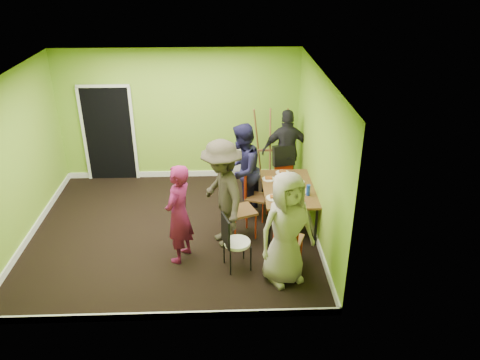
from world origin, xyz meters
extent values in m
plane|color=black|center=(0.00, 0.00, 0.00)|extent=(5.00, 5.00, 0.00)
cube|color=#88B62E|center=(0.00, 2.25, 1.40)|extent=(5.00, 0.04, 2.80)
cube|color=#88B62E|center=(0.00, -2.25, 1.40)|extent=(5.00, 0.04, 2.80)
cube|color=#88B62E|center=(-2.50, 0.00, 1.40)|extent=(0.04, 4.50, 2.80)
cube|color=#88B62E|center=(2.50, 0.00, 1.40)|extent=(0.04, 4.50, 2.80)
cube|color=white|center=(0.00, 0.00, 2.80)|extent=(5.00, 4.50, 0.04)
cube|color=black|center=(-1.50, 2.22, 1.02)|extent=(1.00, 0.05, 2.04)
cube|color=white|center=(1.30, 2.22, 0.40)|extent=(0.50, 0.04, 0.55)
cylinder|color=black|center=(1.66, -0.53, 0.35)|extent=(0.04, 0.04, 0.71)
cylinder|color=black|center=(2.44, -0.53, 0.35)|extent=(0.04, 0.04, 0.71)
cylinder|color=black|center=(1.66, 0.85, 0.35)|extent=(0.04, 0.04, 0.71)
cylinder|color=black|center=(2.44, 0.85, 0.35)|extent=(0.04, 0.04, 0.71)
cube|color=brown|center=(2.05, 0.16, 0.73)|extent=(0.90, 1.50, 0.04)
cylinder|color=red|center=(1.41, 0.62, 0.21)|extent=(0.02, 0.02, 0.43)
cylinder|color=red|center=(1.30, 0.32, 0.21)|extent=(0.02, 0.02, 0.43)
cylinder|color=red|center=(1.71, 0.52, 0.21)|extent=(0.02, 0.02, 0.43)
cylinder|color=red|center=(1.61, 0.21, 0.21)|extent=(0.02, 0.02, 0.43)
cube|color=brown|center=(1.51, 0.42, 0.43)|extent=(0.48, 0.48, 0.04)
cube|color=red|center=(1.34, 0.48, 0.68)|extent=(0.14, 0.35, 0.47)
cylinder|color=red|center=(0.95, -0.09, 0.25)|extent=(0.03, 0.03, 0.51)
cylinder|color=red|center=(1.08, -0.45, 0.25)|extent=(0.03, 0.03, 0.51)
cylinder|color=red|center=(1.31, 0.04, 0.25)|extent=(0.03, 0.03, 0.51)
cylinder|color=red|center=(1.44, -0.32, 0.25)|extent=(0.03, 0.03, 0.51)
cube|color=brown|center=(1.20, -0.20, 0.51)|extent=(0.58, 0.58, 0.04)
cube|color=red|center=(1.00, -0.28, 0.81)|extent=(0.18, 0.41, 0.56)
cylinder|color=red|center=(2.29, 1.36, 0.23)|extent=(0.03, 0.03, 0.46)
cylinder|color=red|center=(1.95, 1.28, 0.23)|extent=(0.03, 0.03, 0.46)
cylinder|color=red|center=(2.37, 1.02, 0.23)|extent=(0.03, 0.03, 0.46)
cylinder|color=red|center=(2.03, 0.94, 0.23)|extent=(0.03, 0.03, 0.46)
cube|color=brown|center=(2.16, 1.15, 0.46)|extent=(0.49, 0.49, 0.04)
cube|color=red|center=(2.11, 1.34, 0.74)|extent=(0.39, 0.12, 0.51)
cylinder|color=red|center=(1.68, -1.15, 0.23)|extent=(0.03, 0.03, 0.46)
cylinder|color=red|center=(2.00, -1.29, 0.23)|extent=(0.03, 0.03, 0.46)
cylinder|color=red|center=(1.81, -0.83, 0.23)|extent=(0.03, 0.03, 0.46)
cylinder|color=red|center=(2.13, -0.96, 0.23)|extent=(0.03, 0.03, 0.46)
cube|color=brown|center=(1.90, -1.06, 0.46)|extent=(0.54, 0.54, 0.04)
cube|color=red|center=(1.83, -1.24, 0.74)|extent=(0.37, 0.18, 0.52)
cylinder|color=black|center=(0.89, -0.98, 0.22)|extent=(0.03, 0.03, 0.44)
cylinder|color=black|center=(0.99, -1.30, 0.22)|extent=(0.03, 0.03, 0.44)
cylinder|color=black|center=(1.21, -0.88, 0.22)|extent=(0.03, 0.03, 0.44)
cylinder|color=black|center=(1.31, -1.20, 0.22)|extent=(0.03, 0.03, 0.44)
cylinder|color=white|center=(1.10, -1.09, 0.45)|extent=(0.41, 0.41, 0.05)
cube|color=black|center=(0.92, -1.15, 0.70)|extent=(0.14, 0.36, 0.49)
cylinder|color=brown|center=(1.62, 1.75, 0.87)|extent=(0.25, 0.41, 1.75)
cylinder|color=brown|center=(2.07, 1.75, 0.87)|extent=(0.25, 0.41, 1.75)
cylinder|color=brown|center=(1.85, 1.50, 0.87)|extent=(0.04, 0.40, 1.71)
cube|color=brown|center=(1.85, 1.70, 0.82)|extent=(0.47, 0.04, 0.04)
cylinder|color=white|center=(1.73, 0.50, 0.76)|extent=(0.24, 0.24, 0.01)
cylinder|color=white|center=(1.75, -0.22, 0.76)|extent=(0.26, 0.26, 0.01)
cylinder|color=white|center=(2.02, 0.75, 0.76)|extent=(0.26, 0.26, 0.01)
cylinder|color=white|center=(2.04, -0.45, 0.76)|extent=(0.21, 0.21, 0.01)
cylinder|color=white|center=(2.24, 0.36, 0.76)|extent=(0.25, 0.25, 0.01)
cylinder|color=white|center=(2.24, 0.02, 0.76)|extent=(0.25, 0.25, 0.01)
cylinder|color=white|center=(1.99, 0.23, 0.86)|extent=(0.07, 0.07, 0.21)
cylinder|color=#1739B0|center=(2.34, -0.14, 0.85)|extent=(0.07, 0.07, 0.19)
cylinder|color=red|center=(2.03, 0.31, 0.79)|extent=(0.04, 0.04, 0.08)
cylinder|color=black|center=(1.90, 0.37, 0.80)|extent=(0.06, 0.06, 0.10)
cylinder|color=black|center=(2.18, 0.57, 0.80)|extent=(0.07, 0.07, 0.10)
cylinder|color=black|center=(2.17, -0.38, 0.79)|extent=(0.07, 0.07, 0.09)
imported|color=white|center=(1.85, -0.08, 0.80)|extent=(0.13, 0.13, 0.10)
imported|color=white|center=(2.24, 0.24, 0.80)|extent=(0.11, 0.11, 0.10)
imported|color=#61103A|center=(0.20, -0.82, 0.83)|extent=(0.61, 0.71, 1.65)
imported|color=#161434|center=(1.25, 0.59, 0.89)|extent=(0.95, 1.05, 1.78)
imported|color=#2E291F|center=(0.88, -0.37, 0.93)|extent=(1.08, 1.37, 1.86)
imported|color=black|center=(2.19, 1.51, 0.87)|extent=(1.02, 0.43, 1.74)
imported|color=gray|center=(1.81, -1.41, 0.89)|extent=(1.02, 0.87, 1.78)
camera|label=1|loc=(0.92, -7.14, 4.55)|focal=35.00mm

